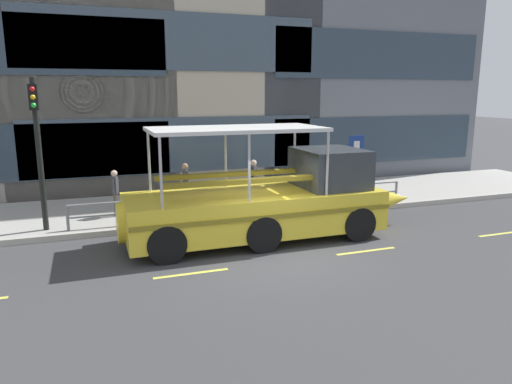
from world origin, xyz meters
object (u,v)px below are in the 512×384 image
object	(u,v)px
duck_tour_boat	(273,202)
pedestrian_mid_left	(254,178)
traffic_light_pole	(38,140)
pedestrian_near_stern	(115,189)
pedestrian_near_bow	(305,174)
pedestrian_mid_right	(185,182)
parking_sign	(356,157)

from	to	relation	value
duck_tour_boat	pedestrian_mid_left	world-z (taller)	duck_tour_boat
traffic_light_pole	pedestrian_near_stern	world-z (taller)	traffic_light_pole
pedestrian_near_bow	pedestrian_mid_right	world-z (taller)	pedestrian_mid_right
traffic_light_pole	duck_tour_boat	world-z (taller)	traffic_light_pole
traffic_light_pole	duck_tour_boat	bearing A→B (deg)	-20.81
pedestrian_near_stern	parking_sign	bearing A→B (deg)	-5.87
duck_tour_boat	pedestrian_mid_left	bearing A→B (deg)	79.76
parking_sign	pedestrian_mid_right	size ratio (longest dim) A/B	1.50
duck_tour_boat	pedestrian_mid_left	size ratio (longest dim) A/B	5.55
pedestrian_mid_left	pedestrian_near_stern	distance (m)	4.84
parking_sign	pedestrian_near_bow	bearing A→B (deg)	146.89
traffic_light_pole	duck_tour_boat	xyz separation A→B (m)	(6.31, -2.40, -1.78)
pedestrian_near_bow	pedestrian_near_stern	xyz separation A→B (m)	(-6.97, -0.14, -0.05)
parking_sign	duck_tour_boat	distance (m)	5.07
pedestrian_near_bow	pedestrian_mid_left	distance (m)	2.14
parking_sign	pedestrian_near_stern	xyz separation A→B (m)	(-8.52, 0.88, -0.76)
duck_tour_boat	pedestrian_near_bow	distance (m)	4.51
duck_tour_boat	pedestrian_near_stern	xyz separation A→B (m)	(-4.22, 3.44, 0.02)
parking_sign	duck_tour_boat	size ratio (longest dim) A/B	0.27
pedestrian_mid_left	pedestrian_near_bow	bearing A→B (deg)	4.07
pedestrian_mid_left	pedestrian_near_stern	xyz separation A→B (m)	(-4.84, 0.02, -0.07)
pedestrian_mid_left	pedestrian_mid_right	size ratio (longest dim) A/B	0.99
pedestrian_near_bow	parking_sign	bearing A→B (deg)	-33.11
traffic_light_pole	pedestrian_mid_left	distance (m)	7.20
pedestrian_near_bow	pedestrian_mid_right	distance (m)	4.64
traffic_light_pole	duck_tour_boat	size ratio (longest dim) A/B	0.49
traffic_light_pole	pedestrian_mid_right	bearing A→B (deg)	12.12
pedestrian_mid_right	pedestrian_near_stern	xyz separation A→B (m)	(-2.33, 0.09, -0.08)
traffic_light_pole	pedestrian_mid_left	bearing A→B (deg)	8.40
pedestrian_mid_left	traffic_light_pole	bearing A→B (deg)	-171.60
pedestrian_near_stern	traffic_light_pole	bearing A→B (deg)	-153.57
duck_tour_boat	pedestrian_mid_right	bearing A→B (deg)	119.48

